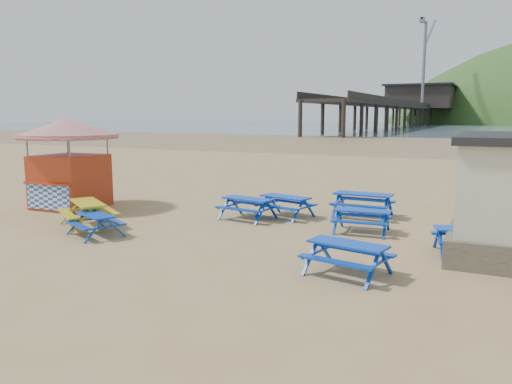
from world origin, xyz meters
The scene contains 14 objects.
ground centered at (0.00, 0.00, 0.00)m, with size 400.00×400.00×0.00m, color tan.
wet_sand centered at (0.00, 55.00, 0.00)m, with size 400.00×400.00×0.00m, color olive.
sea centered at (0.00, 170.00, 0.01)m, with size 400.00×400.00×0.00m, color #4B5D6B.
picnic_table_blue_a centered at (1.09, 2.44, 0.38)m, with size 2.12×1.85×0.76m.
picnic_table_blue_b centered at (3.60, 3.70, 0.43)m, with size 2.08×1.69×0.86m.
picnic_table_blue_c centered at (4.16, 1.25, 0.36)m, with size 1.83×1.52×0.72m.
picnic_table_blue_d centered at (-3.10, -2.66, 0.34)m, with size 2.02×1.87×0.68m.
picnic_table_blue_e centered at (4.86, -3.05, 0.38)m, with size 2.05×1.78×0.76m.
picnic_table_blue_f centered at (7.31, -0.07, 0.36)m, with size 2.00×1.77×0.71m.
picnic_table_yellow centered at (-4.21, -1.80, 0.42)m, with size 2.53×2.42×0.83m.
ice_cream_kiosk centered at (-7.36, 0.55, 2.24)m, with size 4.12×4.12×3.56m.
litter_bin centered at (-5.10, -0.86, 0.39)m, with size 0.52×0.52×0.76m.
pier centered at (-17.99, 178.23, 5.46)m, with size 24.00×220.00×39.29m.
picnic_table_blue_g centered at (0.03, 1.52, 0.38)m, with size 2.00×1.71×0.76m.
Camera 1 is at (7.74, -13.99, 3.66)m, focal length 35.00 mm.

